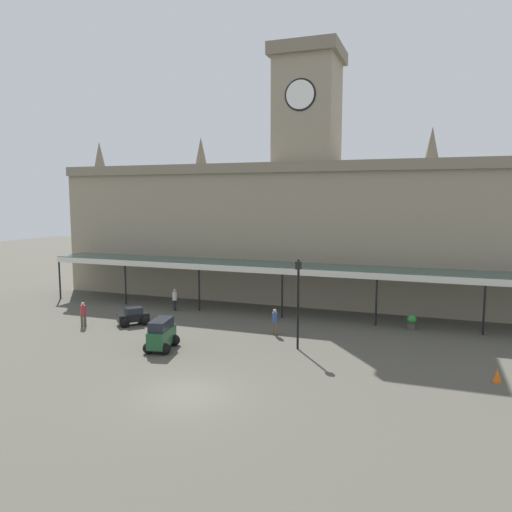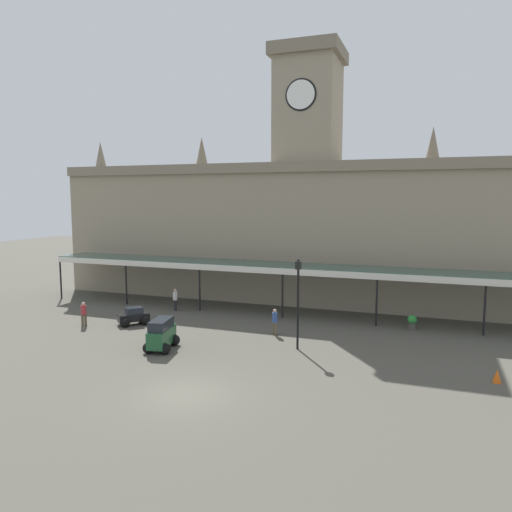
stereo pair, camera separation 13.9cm
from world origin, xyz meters
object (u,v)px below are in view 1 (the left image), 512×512
at_px(victorian_lamppost, 298,294).
at_px(car_green_van, 162,336).
at_px(pedestrian_beside_cars, 175,299).
at_px(planter_forecourt_centre, 412,322).
at_px(car_black_sedan, 133,317).
at_px(traffic_cone, 497,375).
at_px(pedestrian_crossing_forecourt, 83,313).
at_px(pedestrian_near_entrance, 275,321).

bearing_deg(victorian_lamppost, car_green_van, -159.60).
xyz_separation_m(pedestrian_beside_cars, planter_forecourt_centre, (17.31, 0.56, -0.42)).
xyz_separation_m(car_black_sedan, traffic_cone, (22.06, -3.17, -0.18)).
bearing_deg(traffic_cone, pedestrian_crossing_forecourt, 176.26).
bearing_deg(car_black_sedan, pedestrian_near_entrance, 5.22).
xyz_separation_m(car_black_sedan, planter_forecourt_centre, (17.90, 5.23, -0.01)).
relative_size(car_black_sedan, traffic_cone, 3.42).
height_order(pedestrian_near_entrance, victorian_lamppost, victorian_lamppost).
relative_size(car_black_sedan, victorian_lamppost, 0.43).
bearing_deg(pedestrian_near_entrance, pedestrian_beside_cars, 157.78).
relative_size(pedestrian_beside_cars, pedestrian_near_entrance, 1.00).
xyz_separation_m(pedestrian_beside_cars, victorian_lamppost, (11.34, -6.10, 2.30)).
bearing_deg(traffic_cone, car_green_van, -176.81).
distance_m(victorian_lamppost, planter_forecourt_centre, 9.34).
bearing_deg(pedestrian_near_entrance, victorian_lamppost, -47.72).
height_order(car_black_sedan, planter_forecourt_centre, car_black_sedan).
xyz_separation_m(pedestrian_beside_cars, traffic_cone, (21.47, -7.83, -0.58)).
relative_size(car_black_sedan, pedestrian_crossing_forecourt, 1.34).
height_order(car_green_van, pedestrian_crossing_forecourt, car_green_van).
bearing_deg(car_green_van, planter_forecourt_centre, 35.26).
height_order(pedestrian_crossing_forecourt, planter_forecourt_centre, pedestrian_crossing_forecourt).
relative_size(car_green_van, planter_forecourt_centre, 2.64).
height_order(pedestrian_crossing_forecourt, victorian_lamppost, victorian_lamppost).
xyz_separation_m(victorian_lamppost, traffic_cone, (10.13, -1.73, -2.88)).
relative_size(car_black_sedan, planter_forecourt_centre, 2.32).
height_order(car_black_sedan, victorian_lamppost, victorian_lamppost).
relative_size(pedestrian_crossing_forecourt, traffic_cone, 2.56).
xyz_separation_m(car_black_sedan, pedestrian_crossing_forecourt, (-2.88, -1.53, 0.41)).
xyz_separation_m(pedestrian_near_entrance, traffic_cone, (12.24, -4.06, -0.58)).
relative_size(pedestrian_crossing_forecourt, planter_forecourt_centre, 1.74).
distance_m(car_green_van, traffic_cone, 17.43).
bearing_deg(car_black_sedan, planter_forecourt_centre, 16.27).
bearing_deg(traffic_cone, pedestrian_near_entrance, 161.64).
xyz_separation_m(pedestrian_near_entrance, planter_forecourt_centre, (8.09, 4.33, -0.42)).
height_order(car_green_van, car_black_sedan, car_green_van).
distance_m(car_green_van, pedestrian_beside_cars, 9.70).
bearing_deg(victorian_lamppost, pedestrian_near_entrance, 132.28).
bearing_deg(planter_forecourt_centre, car_black_sedan, -163.73).
distance_m(car_black_sedan, pedestrian_near_entrance, 9.87).
xyz_separation_m(car_green_van, pedestrian_near_entrance, (5.16, 5.03, 0.10)).
height_order(pedestrian_near_entrance, planter_forecourt_centre, pedestrian_near_entrance).
relative_size(pedestrian_crossing_forecourt, pedestrian_near_entrance, 1.00).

